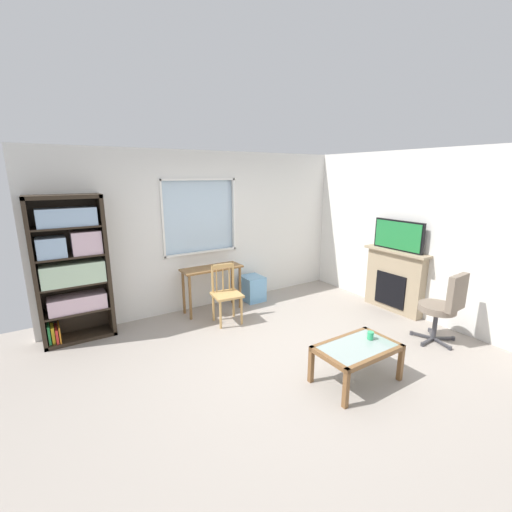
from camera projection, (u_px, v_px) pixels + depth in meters
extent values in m
cube|color=#9E9389|center=(282.00, 359.00, 4.25)|extent=(6.22, 5.44, 0.02)
cube|color=silver|center=(207.00, 278.00, 5.96)|extent=(5.22, 0.12, 0.94)
cube|color=silver|center=(203.00, 164.00, 5.50)|extent=(5.22, 0.12, 0.44)
cube|color=silver|center=(96.00, 224.00, 4.82)|extent=(1.87, 0.12, 1.23)
cube|color=silver|center=(280.00, 211.00, 6.51)|extent=(2.09, 0.12, 1.23)
cube|color=silver|center=(198.00, 216.00, 5.65)|extent=(1.26, 0.02, 1.23)
cube|color=white|center=(201.00, 252.00, 5.73)|extent=(1.32, 0.06, 0.03)
cube|color=white|center=(199.00, 179.00, 5.45)|extent=(1.32, 0.06, 0.03)
cube|color=white|center=(162.00, 219.00, 5.26)|extent=(0.03, 0.06, 1.23)
cube|color=white|center=(234.00, 214.00, 5.92)|extent=(0.03, 0.06, 1.23)
cube|color=silver|center=(420.00, 235.00, 5.33)|extent=(0.12, 4.64, 2.62)
cube|color=#2D2319|center=(35.00, 275.00, 4.33)|extent=(0.05, 0.38, 1.99)
cube|color=#2D2319|center=(106.00, 265.00, 4.77)|extent=(0.05, 0.38, 1.99)
cube|color=#2D2319|center=(63.00, 197.00, 4.32)|extent=(0.90, 0.38, 0.05)
cube|color=#2D2319|center=(81.00, 336.00, 4.78)|extent=(0.90, 0.38, 0.05)
cube|color=#2D2319|center=(71.00, 267.00, 4.70)|extent=(0.90, 0.02, 1.99)
cube|color=#2D2319|center=(78.00, 310.00, 4.69)|extent=(0.85, 0.36, 0.02)
cube|color=#2D2319|center=(74.00, 284.00, 4.60)|extent=(0.85, 0.36, 0.02)
cube|color=#2D2319|center=(70.00, 256.00, 4.51)|extent=(0.85, 0.36, 0.02)
cube|color=#2D2319|center=(67.00, 227.00, 4.41)|extent=(0.85, 0.36, 0.02)
cube|color=beige|center=(78.00, 302.00, 4.66)|extent=(0.72, 0.30, 0.21)
cube|color=#B7D6B2|center=(73.00, 273.00, 4.55)|extent=(0.77, 0.33, 0.29)
cube|color=#9EBCDB|center=(51.00, 247.00, 4.36)|extent=(0.34, 0.30, 0.26)
cube|color=beige|center=(86.00, 242.00, 4.57)|extent=(0.36, 0.30, 0.31)
cube|color=#9EBCDB|center=(67.00, 217.00, 4.38)|extent=(0.69, 0.30, 0.24)
cube|color=green|center=(49.00, 333.00, 4.53)|extent=(0.03, 0.23, 0.25)
cube|color=yellow|center=(53.00, 333.00, 4.56)|extent=(0.04, 0.22, 0.23)
cube|color=red|center=(57.00, 334.00, 4.59)|extent=(0.03, 0.29, 0.20)
cube|color=orange|center=(60.00, 332.00, 4.60)|extent=(0.02, 0.29, 0.22)
cube|color=brown|center=(212.00, 268.00, 5.57)|extent=(1.00, 0.38, 0.03)
cylinder|color=brown|center=(190.00, 298.00, 5.31)|extent=(0.04, 0.04, 0.73)
cylinder|color=brown|center=(240.00, 288.00, 5.78)|extent=(0.04, 0.04, 0.73)
cylinder|color=brown|center=(184.00, 292.00, 5.54)|extent=(0.04, 0.04, 0.73)
cylinder|color=brown|center=(232.00, 283.00, 6.01)|extent=(0.04, 0.04, 0.73)
cube|color=tan|center=(227.00, 295.00, 5.18)|extent=(0.46, 0.44, 0.04)
cylinder|color=tan|center=(221.00, 315.00, 5.03)|extent=(0.04, 0.04, 0.43)
cylinder|color=tan|center=(242.00, 311.00, 5.17)|extent=(0.04, 0.04, 0.43)
cylinder|color=tan|center=(213.00, 307.00, 5.30)|extent=(0.04, 0.04, 0.43)
cylinder|color=tan|center=(233.00, 304.00, 5.45)|extent=(0.04, 0.04, 0.43)
cylinder|color=tan|center=(212.00, 279.00, 5.20)|extent=(0.04, 0.04, 0.45)
cylinder|color=tan|center=(233.00, 277.00, 5.34)|extent=(0.04, 0.04, 0.45)
cube|color=tan|center=(223.00, 266.00, 5.22)|extent=(0.36, 0.08, 0.06)
cylinder|color=tan|center=(217.00, 281.00, 5.23)|extent=(0.02, 0.02, 0.35)
cylinder|color=tan|center=(223.00, 280.00, 5.28)|extent=(0.02, 0.02, 0.35)
cylinder|color=tan|center=(229.00, 279.00, 5.32)|extent=(0.02, 0.02, 0.35)
cube|color=#72ADDB|center=(253.00, 288.00, 6.16)|extent=(0.35, 0.40, 0.45)
cube|color=tan|center=(394.00, 282.00, 5.66)|extent=(0.18, 1.00, 1.00)
cube|color=black|center=(390.00, 290.00, 5.64)|extent=(0.03, 0.55, 0.55)
cube|color=tan|center=(397.00, 251.00, 5.53)|extent=(0.26, 1.10, 0.04)
cube|color=black|center=(398.00, 235.00, 5.46)|extent=(0.05, 0.87, 0.49)
cube|color=#237F3D|center=(397.00, 236.00, 5.45)|extent=(0.01, 0.82, 0.44)
cylinder|color=#7A6B5B|center=(437.00, 308.00, 4.60)|extent=(0.48, 0.48, 0.09)
cube|color=#7A6B5B|center=(457.00, 293.00, 4.37)|extent=(0.40, 0.11, 0.48)
cylinder|color=#38383D|center=(435.00, 324.00, 4.66)|extent=(0.06, 0.06, 0.42)
cube|color=#38383D|center=(428.00, 341.00, 4.63)|extent=(0.28, 0.05, 0.03)
cylinder|color=#38383D|center=(422.00, 344.00, 4.55)|extent=(0.05, 0.05, 0.05)
cube|color=#38383D|center=(441.00, 343.00, 4.58)|extent=(0.10, 0.28, 0.03)
cylinder|color=#38383D|center=(450.00, 348.00, 4.45)|extent=(0.05, 0.05, 0.05)
cube|color=#38383D|center=(443.00, 338.00, 4.71)|extent=(0.26, 0.18, 0.03)
cylinder|color=#38383D|center=(453.00, 338.00, 4.71)|extent=(0.05, 0.05, 0.05)
cube|color=#38383D|center=(431.00, 334.00, 4.84)|extent=(0.24, 0.21, 0.03)
cylinder|color=#38383D|center=(430.00, 330.00, 4.97)|extent=(0.05, 0.05, 0.05)
cube|color=#38383D|center=(422.00, 335.00, 4.79)|extent=(0.14, 0.27, 0.03)
cylinder|color=#38383D|center=(411.00, 333.00, 4.87)|extent=(0.05, 0.05, 0.05)
cube|color=#8C9E99|center=(357.00, 347.00, 3.70)|extent=(0.81, 0.46, 0.02)
cube|color=brown|center=(377.00, 358.00, 3.49)|extent=(0.91, 0.05, 0.05)
cube|color=brown|center=(340.00, 339.00, 3.91)|extent=(0.91, 0.05, 0.05)
cube|color=brown|center=(328.00, 359.00, 3.48)|extent=(0.05, 0.56, 0.05)
cube|color=brown|center=(383.00, 338.00, 3.93)|extent=(0.05, 0.56, 0.05)
cube|color=brown|center=(346.00, 390.00, 3.32)|extent=(0.05, 0.05, 0.38)
cube|color=brown|center=(400.00, 365.00, 3.77)|extent=(0.05, 0.05, 0.38)
cube|color=brown|center=(311.00, 366.00, 3.74)|extent=(0.05, 0.05, 0.38)
cube|color=brown|center=(364.00, 346.00, 4.19)|extent=(0.05, 0.05, 0.38)
cylinder|color=#33B770|center=(370.00, 335.00, 3.84)|extent=(0.07, 0.07, 0.09)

